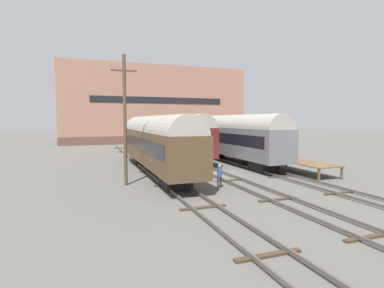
% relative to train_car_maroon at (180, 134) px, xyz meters
% --- Properties ---
extents(ground_plane, '(200.00, 200.00, 0.00)m').
position_rel_train_car_maroon_xyz_m(ground_plane, '(0.00, -9.99, -3.03)').
color(ground_plane, '#56544F').
extents(track_left, '(2.60, 60.00, 0.26)m').
position_rel_train_car_maroon_xyz_m(track_left, '(-4.75, -9.99, -2.89)').
color(track_left, '#4C4742').
rests_on(track_left, ground).
extents(track_middle, '(2.60, 60.00, 0.26)m').
position_rel_train_car_maroon_xyz_m(track_middle, '(0.00, -9.99, -2.89)').
color(track_middle, '#4C4742').
rests_on(track_middle, ground).
extents(track_right, '(2.60, 60.00, 0.26)m').
position_rel_train_car_maroon_xyz_m(track_right, '(4.75, -9.99, -2.89)').
color(track_right, '#4C4742').
rests_on(track_right, ground).
extents(train_car_maroon, '(2.90, 15.47, 5.31)m').
position_rel_train_car_maroon_xyz_m(train_car_maroon, '(0.00, 0.00, 0.00)').
color(train_car_maroon, black).
rests_on(train_car_maroon, ground).
extents(train_car_grey, '(2.89, 17.01, 5.27)m').
position_rel_train_car_maroon_xyz_m(train_car_grey, '(4.75, -4.62, -0.02)').
color(train_car_grey, black).
rests_on(train_car_grey, ground).
extents(train_car_brown, '(2.86, 18.93, 5.09)m').
position_rel_train_car_maroon_xyz_m(train_car_brown, '(-4.75, -7.65, -0.11)').
color(train_car_brown, black).
rests_on(train_car_brown, ground).
extents(station_platform, '(2.57, 14.17, 1.09)m').
position_rel_train_car_maroon_xyz_m(station_platform, '(7.36, -8.56, -2.03)').
color(station_platform, brown).
rests_on(station_platform, ground).
extents(bench, '(1.40, 0.40, 0.91)m').
position_rel_train_car_maroon_xyz_m(bench, '(7.04, -9.84, -1.46)').
color(bench, brown).
rests_on(bench, station_platform).
extents(person_worker, '(0.32, 0.32, 1.66)m').
position_rel_train_car_maroon_xyz_m(person_worker, '(-1.86, -14.87, -2.04)').
color(person_worker, '#282833').
rests_on(person_worker, ground).
extents(utility_pole, '(1.80, 0.24, 9.29)m').
position_rel_train_car_maroon_xyz_m(utility_pole, '(-7.86, -11.76, 1.77)').
color(utility_pole, '#473828').
rests_on(utility_pole, ground).
extents(warehouse_building, '(37.98, 11.45, 15.76)m').
position_rel_train_car_maroon_xyz_m(warehouse_building, '(3.79, 31.10, 4.85)').
color(warehouse_building, brown).
rests_on(warehouse_building, ground).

